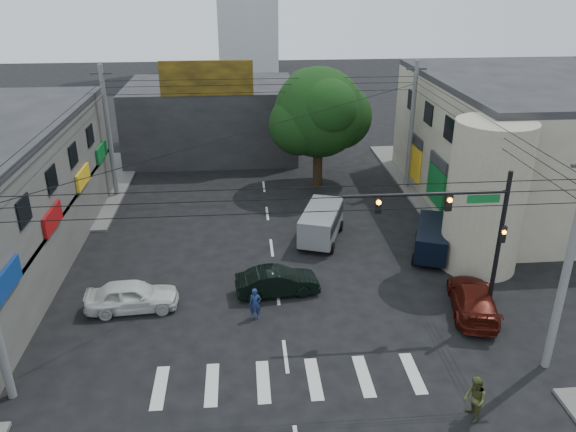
{
  "coord_description": "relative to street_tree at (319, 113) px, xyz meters",
  "views": [
    {
      "loc": [
        -1.51,
        -22.0,
        14.82
      ],
      "look_at": [
        0.7,
        4.0,
        3.31
      ],
      "focal_mm": 35.0,
      "sensor_mm": 36.0,
      "label": 1
    }
  ],
  "objects": [
    {
      "name": "ground",
      "position": [
        -4.0,
        -17.0,
        -5.47
      ],
      "size": [
        160.0,
        160.0,
        0.0
      ],
      "primitive_type": "plane",
      "color": "black",
      "rests_on": "ground"
    },
    {
      "name": "silver_minivan",
      "position": [
        -1.01,
        -9.15,
        -4.5
      ],
      "size": [
        5.7,
        4.7,
        1.95
      ],
      "primitive_type": null,
      "rotation": [
        0.0,
        0.0,
        1.24
      ],
      "color": "#979A9E",
      "rests_on": "ground"
    },
    {
      "name": "building_far",
      "position": [
        -8.0,
        9.0,
        -2.47
      ],
      "size": [
        14.0,
        10.0,
        6.0
      ],
      "primitive_type": "cube",
      "color": "#232326",
      "rests_on": "ground"
    },
    {
      "name": "traffic_officer",
      "position": [
        -5.16,
        -17.08,
        -4.71
      ],
      "size": [
        0.61,
        0.44,
        1.53
      ],
      "primitive_type": "imported",
      "rotation": [
        0.0,
        0.0,
        -0.07
      ],
      "color": "#16254F",
      "rests_on": "ground"
    },
    {
      "name": "traffic_gantry",
      "position": [
        3.82,
        -18.0,
        -0.64
      ],
      "size": [
        7.1,
        0.35,
        7.2
      ],
      "color": "black",
      "rests_on": "ground"
    },
    {
      "name": "utility_pole_far_left",
      "position": [
        -14.5,
        -1.0,
        -0.87
      ],
      "size": [
        0.32,
        0.32,
        9.2
      ],
      "primitive_type": "cylinder",
      "color": "#59595B",
      "rests_on": "ground"
    },
    {
      "name": "street_tree",
      "position": [
        0.0,
        0.0,
        0.0
      ],
      "size": [
        6.4,
        6.4,
        8.7
      ],
      "color": "black",
      "rests_on": "ground"
    },
    {
      "name": "utility_pole_near_right",
      "position": [
        6.5,
        -21.5,
        -0.87
      ],
      "size": [
        0.32,
        0.32,
        9.2
      ],
      "primitive_type": "cylinder",
      "color": "#59595B",
      "rests_on": "ground"
    },
    {
      "name": "navy_van",
      "position": [
        4.94,
        -11.56,
        -4.59
      ],
      "size": [
        5.52,
        4.6,
        1.77
      ],
      "primitive_type": null,
      "rotation": [
        0.0,
        0.0,
        1.21
      ],
      "color": "black",
      "rests_on": "ground"
    },
    {
      "name": "white_compact",
      "position": [
        -10.92,
        -15.83,
        -4.74
      ],
      "size": [
        2.32,
        4.54,
        1.47
      ],
      "primitive_type": "imported",
      "rotation": [
        0.0,
        0.0,
        1.64
      ],
      "color": "silver",
      "rests_on": "ground"
    },
    {
      "name": "maroon_sedan",
      "position": [
        5.0,
        -17.42,
        -4.78
      ],
      "size": [
        4.02,
        5.63,
        1.39
      ],
      "primitive_type": "imported",
      "rotation": [
        0.0,
        0.0,
        2.92
      ],
      "color": "#410F09",
      "rests_on": "ground"
    },
    {
      "name": "sidewalk_far_right",
      "position": [
        14.0,
        1.0,
        -5.4
      ],
      "size": [
        16.0,
        16.0,
        0.15
      ],
      "primitive_type": "cube",
      "color": "#514F4C",
      "rests_on": "ground"
    },
    {
      "name": "utility_pole_far_right",
      "position": [
        6.5,
        -1.0,
        -0.87
      ],
      "size": [
        0.32,
        0.32,
        9.2
      ],
      "primitive_type": "cylinder",
      "color": "#59595B",
      "rests_on": "ground"
    },
    {
      "name": "billboard",
      "position": [
        -8.0,
        4.1,
        1.83
      ],
      "size": [
        7.0,
        0.3,
        2.6
      ],
      "primitive_type": "cube",
      "color": "olive",
      "rests_on": "building_far"
    },
    {
      "name": "sidewalk_far_left",
      "position": [
        -22.0,
        1.0,
        -5.4
      ],
      "size": [
        16.0,
        16.0,
        0.15
      ],
      "primitive_type": "cube",
      "color": "#514F4C",
      "rests_on": "ground"
    },
    {
      "name": "pedestrian_olive",
      "position": [
        2.37,
        -24.11,
        -4.57
      ],
      "size": [
        0.92,
        0.74,
        1.8
      ],
      "primitive_type": "imported",
      "rotation": [
        0.0,
        0.0,
        -1.54
      ],
      "color": "#434922",
      "rests_on": "ground"
    },
    {
      "name": "dark_sedan",
      "position": [
        -4.0,
        -15.02,
        -4.8
      ],
      "size": [
        2.3,
        4.41,
        1.35
      ],
      "primitive_type": "imported",
      "rotation": [
        0.0,
        0.0,
        1.68
      ],
      "color": "black",
      "rests_on": "ground"
    },
    {
      "name": "building_right",
      "position": [
        14.0,
        -4.0,
        -1.47
      ],
      "size": [
        14.0,
        18.0,
        8.0
      ],
      "primitive_type": "cube",
      "color": "gray",
      "rests_on": "ground"
    },
    {
      "name": "corner_column",
      "position": [
        7.0,
        -13.0,
        -1.47
      ],
      "size": [
        4.0,
        4.0,
        8.0
      ],
      "primitive_type": "cylinder",
      "color": "gray",
      "rests_on": "ground"
    }
  ]
}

